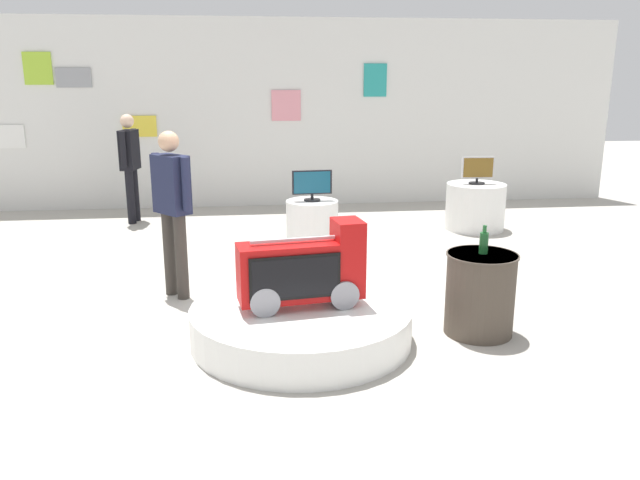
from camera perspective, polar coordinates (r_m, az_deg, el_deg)
name	(u,v)px	position (r m, az deg, el deg)	size (l,w,h in m)	color
ground_plane	(285,319)	(5.78, -3.23, -7.24)	(30.00, 30.00, 0.00)	#B2ADA3
back_wall_display	(263,114)	(10.70, -5.22, 11.36)	(12.17, 0.13, 3.09)	silver
main_display_pedestal	(301,323)	(5.29, -1.73, -7.58)	(1.85, 1.85, 0.30)	white
novelty_firetruck_tv	(303,273)	(5.14, -1.54, -3.02)	(1.06, 0.49, 0.71)	gray
display_pedestal_left_rear	(312,227)	(7.83, -0.72, 1.21)	(0.65, 0.65, 0.66)	white
tv_on_left_rear	(312,184)	(7.71, -0.73, 5.09)	(0.49, 0.21, 0.38)	black
display_pedestal_center_rear	(475,207)	(9.33, 13.96, 2.98)	(0.84, 0.84, 0.66)	white
tv_on_center_rear	(478,170)	(9.23, 14.17, 6.22)	(0.46, 0.23, 0.39)	black
side_table_round	(480,293)	(5.53, 14.37, -4.70)	(0.60, 0.60, 0.71)	#4C4238
bottle_on_side_table	(484,242)	(5.42, 14.70, -0.19)	(0.07, 0.07, 0.24)	#195926
shopper_browsing_near_truck	(130,160)	(9.82, -16.93, 6.98)	(0.26, 0.55, 1.62)	black
shopper_browsing_rear	(172,202)	(6.27, -13.32, 3.41)	(0.40, 0.44, 1.66)	#38332D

